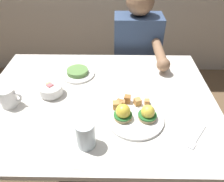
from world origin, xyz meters
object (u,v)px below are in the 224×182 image
object	(u,v)px
fork	(197,138)
diner_person	(137,56)
coffee_mug	(8,97)
water_glass_near	(86,135)
eggs_benedict_plate	(134,114)
dining_table	(99,112)
fruit_bowl	(51,90)
side_plate	(78,73)

from	to	relation	value
fork	diner_person	size ratio (longest dim) A/B	0.12
coffee_mug	water_glass_near	size ratio (longest dim) A/B	0.94
eggs_benedict_plate	fork	world-z (taller)	eggs_benedict_plate
dining_table	fruit_bowl	xyz separation A→B (m)	(-0.25, 0.02, 0.14)
dining_table	diner_person	size ratio (longest dim) A/B	1.05
dining_table	fork	bearing A→B (deg)	-31.96
dining_table	fruit_bowl	size ratio (longest dim) A/B	10.00
water_glass_near	side_plate	size ratio (longest dim) A/B	0.59
coffee_mug	water_glass_near	bearing A→B (deg)	-30.17
coffee_mug	side_plate	size ratio (longest dim) A/B	0.56
coffee_mug	water_glass_near	xyz separation A→B (m)	(0.40, -0.23, 0.00)
eggs_benedict_plate	fruit_bowl	xyz separation A→B (m)	(-0.42, 0.17, 0.01)
eggs_benedict_plate	diner_person	size ratio (longest dim) A/B	0.24
dining_table	diner_person	bearing A→B (deg)	67.25
eggs_benedict_plate	diner_person	bearing A→B (deg)	84.05
fork	water_glass_near	distance (m)	0.46
fruit_bowl	diner_person	size ratio (longest dim) A/B	0.11
coffee_mug	fork	bearing A→B (deg)	-13.07
fruit_bowl	fork	size ratio (longest dim) A/B	0.90
eggs_benedict_plate	coffee_mug	xyz separation A→B (m)	(-0.60, 0.08, 0.03)
dining_table	eggs_benedict_plate	size ratio (longest dim) A/B	4.44
fork	water_glass_near	world-z (taller)	water_glass_near
water_glass_near	side_plate	world-z (taller)	water_glass_near
fruit_bowl	diner_person	bearing A→B (deg)	49.49
coffee_mug	fork	distance (m)	0.88
side_plate	water_glass_near	bearing A→B (deg)	-78.03
fruit_bowl	water_glass_near	bearing A→B (deg)	-55.90
side_plate	diner_person	bearing A→B (deg)	45.50
fruit_bowl	fork	xyz separation A→B (m)	(0.68, -0.29, -0.03)
eggs_benedict_plate	water_glass_near	distance (m)	0.25
eggs_benedict_plate	fruit_bowl	distance (m)	0.45
dining_table	fruit_bowl	bearing A→B (deg)	175.67
fork	side_plate	size ratio (longest dim) A/B	0.66
coffee_mug	fork	world-z (taller)	coffee_mug
side_plate	dining_table	bearing A→B (deg)	-56.59
dining_table	side_plate	distance (m)	0.27
eggs_benedict_plate	coffee_mug	world-z (taller)	coffee_mug
dining_table	water_glass_near	bearing A→B (deg)	-95.31
fork	water_glass_near	xyz separation A→B (m)	(-0.46, -0.03, 0.05)
water_glass_near	diner_person	world-z (taller)	diner_person
side_plate	diner_person	xyz separation A→B (m)	(0.39, 0.39, -0.10)
diner_person	coffee_mug	bearing A→B (deg)	-135.56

